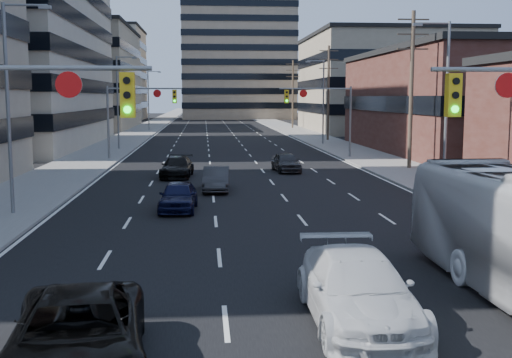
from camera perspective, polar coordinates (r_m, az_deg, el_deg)
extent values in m
cube|color=black|center=(138.12, -3.74, 5.16)|extent=(18.00, 300.00, 0.02)
cube|color=slate|center=(138.41, -8.52, 5.13)|extent=(5.00, 300.00, 0.15)
cube|color=slate|center=(138.78, 1.04, 5.21)|extent=(5.00, 300.00, 0.15)
cube|color=gray|center=(110.21, -16.22, 8.51)|extent=(20.00, 30.00, 16.00)
cube|color=#472119|center=(63.68, 19.82, 6.32)|extent=(20.00, 30.00, 9.00)
cube|color=gray|center=(99.82, 11.31, 8.24)|extent=(22.00, 28.00, 14.00)
cube|color=#ADA089|center=(150.31, -14.70, 8.92)|extent=(24.00, 24.00, 20.00)
cube|color=gray|center=(142.20, 9.36, 7.56)|extent=(22.00, 22.00, 12.00)
cylinder|color=slate|center=(16.64, -20.61, 9.24)|extent=(6.50, 0.12, 0.12)
cube|color=gold|center=(16.11, -11.33, 7.32)|extent=(0.35, 0.28, 1.10)
cylinder|color=black|center=(15.96, -11.43, 8.58)|extent=(0.18, 0.06, 0.18)
cylinder|color=black|center=(15.96, -11.40, 7.32)|extent=(0.18, 0.06, 0.18)
cylinder|color=#0CE526|center=(15.96, -11.37, 6.07)|extent=(0.18, 0.06, 0.18)
cylinder|color=white|center=(16.31, -16.31, 8.05)|extent=(0.64, 0.06, 0.64)
cube|color=gold|center=(17.22, 17.12, 7.13)|extent=(0.35, 0.28, 1.10)
cylinder|color=black|center=(17.08, 17.37, 8.30)|extent=(0.18, 0.06, 0.18)
cylinder|color=black|center=(17.07, 17.32, 7.13)|extent=(0.18, 0.06, 0.18)
cylinder|color=#0CE526|center=(17.08, 17.28, 5.95)|extent=(0.18, 0.06, 0.18)
cylinder|color=white|center=(17.76, 21.43, 7.76)|extent=(0.64, 0.06, 0.64)
cylinder|color=slate|center=(53.61, -13.01, 4.86)|extent=(0.18, 0.18, 6.00)
cylinder|color=slate|center=(53.22, -9.87, 7.94)|extent=(6.00, 0.12, 0.12)
cube|color=gold|center=(53.06, -7.25, 7.29)|extent=(0.35, 0.28, 1.10)
cylinder|color=black|center=(52.90, -7.27, 7.66)|extent=(0.18, 0.06, 0.18)
cylinder|color=black|center=(52.90, -7.26, 7.29)|extent=(0.18, 0.06, 0.18)
cylinder|color=#0CE526|center=(52.90, -7.25, 6.91)|extent=(0.18, 0.06, 0.18)
cylinder|color=white|center=(53.11, -8.78, 7.53)|extent=(0.64, 0.06, 0.64)
cylinder|color=slate|center=(54.45, 8.38, 5.00)|extent=(0.18, 0.18, 6.00)
cylinder|color=slate|center=(53.81, 5.29, 8.00)|extent=(6.00, 0.12, 0.12)
cube|color=gold|center=(53.45, 2.73, 7.33)|extent=(0.35, 0.28, 1.10)
cylinder|color=black|center=(53.29, 2.76, 7.71)|extent=(0.18, 0.06, 0.18)
cylinder|color=black|center=(53.29, 2.75, 7.33)|extent=(0.18, 0.06, 0.18)
cylinder|color=#0CE526|center=(53.29, 2.75, 6.96)|extent=(0.18, 0.06, 0.18)
cylinder|color=white|center=(53.62, 4.23, 7.59)|extent=(0.64, 0.06, 0.64)
cylinder|color=#4C3D2D|center=(46.32, 13.64, 7.58)|extent=(0.28, 0.28, 11.00)
cube|color=#4C3D2D|center=(46.62, 13.83, 13.61)|extent=(2.20, 0.10, 0.10)
cube|color=#4C3D2D|center=(46.52, 13.79, 12.39)|extent=(2.20, 0.10, 0.10)
cube|color=#4C3D2D|center=(46.44, 13.75, 11.16)|extent=(2.20, 0.10, 0.10)
cylinder|color=#4C3D2D|center=(75.41, 6.45, 7.55)|extent=(0.28, 0.28, 11.00)
cube|color=#4C3D2D|center=(75.59, 6.50, 11.26)|extent=(2.20, 0.10, 0.10)
cube|color=#4C3D2D|center=(75.53, 6.49, 10.51)|extent=(2.20, 0.10, 0.10)
cube|color=#4C3D2D|center=(75.48, 6.48, 9.75)|extent=(2.20, 0.10, 0.10)
cylinder|color=#4C3D2D|center=(105.01, 3.28, 7.50)|extent=(0.28, 0.28, 11.00)
cube|color=#4C3D2D|center=(105.14, 3.30, 10.17)|extent=(2.20, 0.10, 0.10)
cube|color=#4C3D2D|center=(105.10, 3.30, 9.62)|extent=(2.20, 0.10, 0.10)
cube|color=#4C3D2D|center=(105.06, 3.29, 9.08)|extent=(2.20, 0.10, 0.10)
cylinder|color=slate|center=(29.20, -21.17, 5.62)|extent=(0.16, 0.16, 9.00)
cylinder|color=slate|center=(29.20, -19.83, 14.34)|extent=(1.80, 0.10, 0.10)
cube|color=slate|center=(29.00, -18.25, 14.30)|extent=(0.50, 0.22, 0.14)
cylinder|color=slate|center=(63.55, -12.20, 6.59)|extent=(0.16, 0.16, 9.00)
cylinder|color=slate|center=(63.55, -11.49, 10.57)|extent=(1.80, 0.10, 0.10)
cube|color=slate|center=(63.46, -10.75, 10.52)|extent=(0.50, 0.22, 0.14)
cylinder|color=slate|center=(98.36, -9.54, 6.84)|extent=(0.16, 0.16, 9.00)
cylinder|color=slate|center=(98.36, -9.06, 9.41)|extent=(1.80, 0.10, 0.10)
cube|color=slate|center=(98.30, -8.59, 9.38)|extent=(0.50, 0.22, 0.14)
cylinder|color=slate|center=(35.39, 16.56, 6.02)|extent=(0.16, 0.16, 9.00)
cylinder|color=slate|center=(35.28, 15.42, 13.22)|extent=(1.80, 0.10, 0.10)
cube|color=slate|center=(35.01, 14.16, 13.17)|extent=(0.50, 0.22, 0.14)
cylinder|color=slate|center=(69.20, 6.00, 6.75)|extent=(0.16, 0.16, 9.00)
cylinder|color=slate|center=(69.14, 5.31, 10.41)|extent=(1.80, 0.10, 0.10)
cube|color=slate|center=(69.00, 4.64, 10.36)|extent=(0.50, 0.22, 0.14)
imported|color=black|center=(12.53, -15.62, -13.33)|extent=(3.03, 5.60, 1.49)
imported|color=beige|center=(14.81, 9.01, -9.69)|extent=(2.30, 5.53, 1.60)
imported|color=black|center=(29.08, -6.92, -1.52)|extent=(1.79, 4.02, 1.34)
imported|color=#2D2D30|center=(35.02, -3.55, -0.01)|extent=(1.59, 4.06, 1.32)
imported|color=black|center=(41.17, -7.02, 1.05)|extent=(2.21, 4.71, 1.33)
imported|color=#2F2F31|center=(44.03, 2.69, 1.51)|extent=(1.88, 4.06, 1.35)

